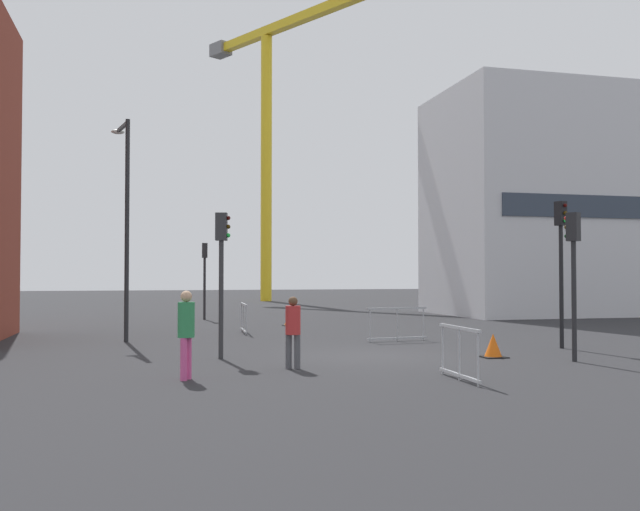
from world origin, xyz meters
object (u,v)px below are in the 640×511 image
pedestrian_waiting (186,328)px  pedestrian_walking (293,327)px  construction_crane (271,111)px  traffic_light_crosswalk (561,250)px  traffic_light_island (573,261)px  traffic_light_near (222,260)px  traffic_light_corner (205,268)px  streetlamp_tall (126,210)px  traffic_cone_orange (493,346)px  traffic_cone_on_verge (289,320)px

pedestrian_waiting → pedestrian_walking: bearing=23.8°
construction_crane → pedestrian_walking: (-6.54, -39.59, -14.40)m
traffic_light_crosswalk → traffic_light_island: size_ratio=1.16×
traffic_light_near → traffic_light_crosswalk: 9.80m
traffic_light_near → traffic_light_corner: 15.60m
construction_crane → traffic_light_near: (-7.91, -37.34, -12.85)m
traffic_light_island → pedestrian_walking: 7.11m
construction_crane → streetlamp_tall: (-10.40, -31.96, -11.17)m
traffic_light_island → pedestrian_waiting: 9.49m
traffic_light_corner → streetlamp_tall: bearing=-108.2°
traffic_light_corner → traffic_light_island: traffic_light_island is taller
streetlamp_tall → pedestrian_waiting: size_ratio=3.93×
traffic_light_corner → pedestrian_walking: 17.89m
traffic_cone_orange → streetlamp_tall: bearing=144.0°
traffic_light_near → traffic_light_corner: (0.85, 15.57, -0.04)m
traffic_cone_orange → traffic_light_crosswalk: bearing=26.8°
streetlamp_tall → traffic_light_crosswalk: 13.42m
traffic_light_island → pedestrian_walking: size_ratio=2.24×
construction_crane → pedestrian_walking: construction_crane is taller
traffic_light_island → traffic_cone_on_verge: size_ratio=7.24×
construction_crane → pedestrian_waiting: bearing=-102.4°
streetlamp_tall → pedestrian_waiting: streetlamp_tall is taller
construction_crane → traffic_cone_on_verge: bearing=-98.5°
pedestrian_walking → pedestrian_waiting: (-2.43, -1.07, 0.11)m
traffic_light_corner → traffic_cone_on_verge: (3.08, -4.81, -2.22)m
traffic_light_island → pedestrian_waiting: (-9.36, -0.68, -1.42)m
traffic_light_near → traffic_light_corner: size_ratio=1.02×
traffic_cone_on_verge → traffic_light_near: bearing=-110.1°
construction_crane → traffic_cone_on_verge: construction_crane is taller
construction_crane → pedestrian_waiting: construction_crane is taller
construction_crane → traffic_light_crosswalk: construction_crane is taller
streetlamp_tall → pedestrian_walking: bearing=-63.1°
traffic_light_crosswalk → traffic_cone_on_verge: traffic_light_crosswalk is taller
traffic_light_near → traffic_cone_orange: (6.80, -1.37, -2.21)m
traffic_light_corner → traffic_cone_on_verge: bearing=-57.3°
traffic_light_island → traffic_cone_on_verge: bearing=108.1°
traffic_light_crosswalk → pedestrian_walking: (-8.42, -2.38, -1.89)m
traffic_light_corner → traffic_light_island: size_ratio=0.99×
traffic_light_near → traffic_light_corner: bearing=86.9°
construction_crane → traffic_light_island: construction_crane is taller
traffic_light_island → pedestrian_walking: traffic_light_island is taller
streetlamp_tall → pedestrian_walking: streetlamp_tall is taller
traffic_light_island → traffic_light_crosswalk: bearing=61.8°
traffic_light_crosswalk → traffic_cone_on_verge: 12.41m
pedestrian_walking → pedestrian_waiting: size_ratio=0.91×
traffic_light_island → traffic_cone_orange: bearing=139.9°
traffic_light_corner → traffic_light_crosswalk: 17.84m
streetlamp_tall → traffic_light_near: bearing=-65.2°
traffic_light_island → traffic_cone_orange: traffic_light_island is taller
construction_crane → traffic_light_island: (0.39, -39.98, -12.88)m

